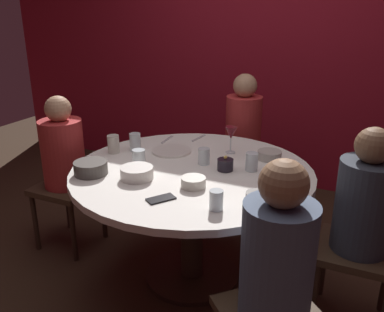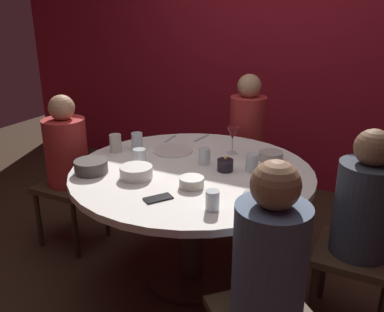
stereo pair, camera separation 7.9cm
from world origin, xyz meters
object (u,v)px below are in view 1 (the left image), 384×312
bowl_small_white (137,173)px  dining_table (192,191)px  seated_diner_left (63,156)px  cup_near_candle (135,142)px  seated_diner_front_right (277,265)px  cup_center_front (216,200)px  candle_holder (225,165)px  cell_phone (161,199)px  seated_diner_right (364,209)px  cup_far_edge (252,162)px  cup_by_right_diner (204,156)px  cup_by_left_diner (139,157)px  cup_beside_wine (113,144)px  dinner_plate (172,151)px  bowl_serving_large (91,168)px  bowl_rice_portion (258,197)px  bowl_salad_center (193,182)px  seated_diner_back (243,131)px  wine_glass (231,134)px  bowl_sauce_side (269,155)px

bowl_small_white → dining_table: bearing=49.8°
seated_diner_left → cup_near_candle: 0.54m
seated_diner_front_right → cup_center_front: size_ratio=11.85×
dining_table → candle_holder: (0.19, 0.06, 0.18)m
cell_phone → seated_diner_front_right: bearing=-165.5°
seated_diner_right → cup_far_edge: 0.65m
seated_diner_front_right → cup_center_front: bearing=9.5°
seated_diner_front_right → cup_by_right_diner: size_ratio=11.53×
cup_by_left_diner → cup_beside_wine: (-0.27, 0.13, 0.01)m
dinner_plate → cup_center_front: 0.85m
bowl_serving_large → bowl_rice_portion: 0.97m
seated_diner_left → seated_diner_right: size_ratio=0.98×
seated_diner_right → bowl_salad_center: size_ratio=8.48×
seated_diner_back → bowl_salad_center: size_ratio=8.86×
seated_diner_front_right → cup_center_front: (-0.36, 0.25, 0.09)m
seated_diner_left → bowl_small_white: seated_diner_left is taller
seated_diner_left → cup_beside_wine: size_ratio=9.47×
cup_far_edge → bowl_salad_center: bearing=-120.9°
cup_far_edge → seated_diner_front_right: bearing=-66.3°
wine_glass → seated_diner_front_right: bearing=-61.4°
bowl_serving_large → cup_center_front: bearing=-7.6°
wine_glass → cup_far_edge: (0.21, -0.24, -0.07)m
cup_by_left_diner → cup_beside_wine: 0.30m
dinner_plate → cup_by_right_diner: bearing=-22.2°
wine_glass → bowl_sauce_side: 0.28m
seated_diner_front_right → cup_far_edge: size_ratio=10.67×
bowl_salad_center → bowl_small_white: (-0.33, -0.03, 0.01)m
cup_beside_wine → cup_by_left_diner: bearing=-24.9°
candle_holder → bowl_small_white: 0.52m
seated_diner_right → seated_diner_left: bearing=0.0°
seated_diner_right → bowl_salad_center: 0.88m
bowl_small_white → cup_by_left_diner: (-0.10, 0.18, 0.02)m
seated_diner_left → bowl_serving_large: 0.59m
candle_holder → cup_far_edge: (0.14, 0.06, 0.02)m
candle_holder → bowl_sauce_side: size_ratio=0.63×
bowl_sauce_side → cup_near_candle: (-0.85, -0.21, 0.03)m
wine_glass → bowl_serving_large: 0.91m
seated_diner_front_right → bowl_sauce_side: (-0.30, 1.03, 0.07)m
cup_center_front → seated_diner_left: bearing=162.0°
seated_diner_front_right → cup_near_candle: 1.41m
bowl_small_white → bowl_sauce_side: size_ratio=1.22×
seated_diner_back → wine_glass: size_ratio=6.69×
seated_diner_front_right → cup_far_edge: seated_diner_front_right is taller
bowl_salad_center → cup_center_front: size_ratio=1.37×
cell_phone → cup_far_edge: cup_far_edge is taller
bowl_serving_large → cup_near_candle: cup_near_candle is taller
bowl_serving_large → bowl_salad_center: size_ratio=1.44×
bowl_salad_center → cup_center_front: cup_center_front is taller
cup_center_front → bowl_rice_portion: bearing=44.7°
candle_holder → bowl_sauce_side: 0.35m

